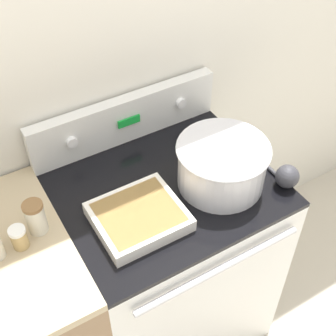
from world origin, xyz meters
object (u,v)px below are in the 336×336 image
object	(u,v)px
casserole_dish	(139,216)
spice_jar_brown_cap	(36,217)
mixing_bowl	(222,163)
spice_jar_white_cap	(19,238)
ladle	(286,175)

from	to	relation	value
casserole_dish	spice_jar_brown_cap	world-z (taller)	spice_jar_brown_cap
casserole_dish	mixing_bowl	bearing A→B (deg)	2.06
mixing_bowl	casserole_dish	size ratio (longest dim) A/B	1.13
mixing_bowl	spice_jar_brown_cap	world-z (taller)	mixing_bowl
spice_jar_white_cap	mixing_bowl	bearing A→B (deg)	-6.63
casserole_dish	spice_jar_white_cap	world-z (taller)	spice_jar_white_cap
mixing_bowl	casserole_dish	distance (m)	0.34
casserole_dish	spice_jar_white_cap	distance (m)	0.37
mixing_bowl	casserole_dish	xyz separation A→B (m)	(-0.33, -0.01, -0.06)
mixing_bowl	spice_jar_brown_cap	size ratio (longest dim) A/B	2.70
ladle	spice_jar_white_cap	bearing A→B (deg)	167.23
casserole_dish	spice_jar_brown_cap	size ratio (longest dim) A/B	2.38
spice_jar_brown_cap	ladle	bearing A→B (deg)	-15.96
spice_jar_white_cap	spice_jar_brown_cap	bearing A→B (deg)	25.93
casserole_dish	spice_jar_brown_cap	distance (m)	0.32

